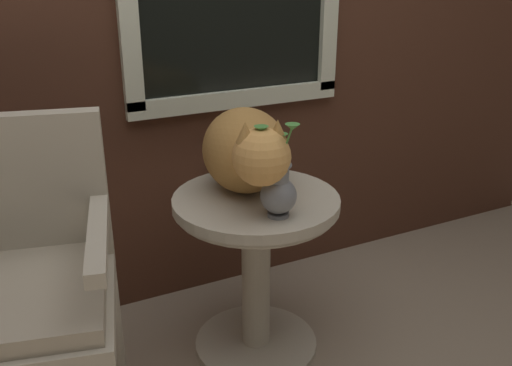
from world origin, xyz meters
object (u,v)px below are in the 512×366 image
pewter_vase_with_ivy (278,189)px  wicker_chair (8,273)px  cat (247,151)px  wicker_side_table (256,249)px

pewter_vase_with_ivy → wicker_chair: bearing=171.9°
wicker_chair → cat: 0.81m
wicker_side_table → wicker_chair: (-0.79, -0.05, 0.14)m
wicker_chair → pewter_vase_with_ivy: (0.78, -0.11, 0.15)m
wicker_side_table → wicker_chair: 0.80m
wicker_side_table → cat: (-0.01, 0.04, 0.35)m
wicker_side_table → pewter_vase_with_ivy: (-0.00, -0.16, 0.29)m
wicker_side_table → pewter_vase_with_ivy: 0.33m
wicker_side_table → wicker_chair: size_ratio=0.64×
wicker_chair → pewter_vase_with_ivy: bearing=-8.1°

